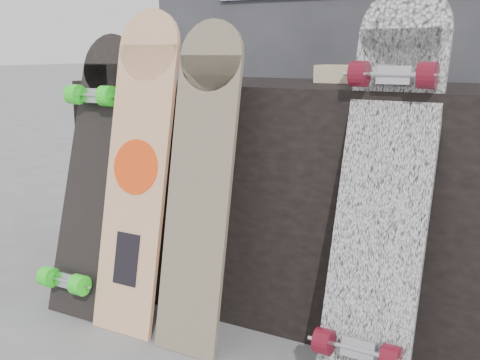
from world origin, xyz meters
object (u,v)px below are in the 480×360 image
Objects in this scene: vendor_table at (303,196)px; skateboard_dark at (90,170)px; longboard_geisha at (138,162)px; longboard_celtic at (200,177)px; longboard_cascadia at (384,182)px.

vendor_table is 0.76m from skateboard_dark.
longboard_geisha is 1.04× the size of longboard_celtic.
vendor_table is at bearing 46.11° from longboard_geisha.
longboard_cascadia reaches higher than skateboard_dark.
longboard_celtic is at bearing -107.92° from vendor_table.
skateboard_dark is at bearing -148.66° from vendor_table.
longboard_celtic is 1.03× the size of skateboard_dark.
vendor_table is at bearing 137.66° from longboard_cascadia.
longboard_celtic reaches higher than skateboard_dark.
longboard_geisha is 0.25m from skateboard_dark.
longboard_cascadia is at bearing -42.34° from vendor_table.
skateboard_dark is at bearing 174.20° from longboard_celtic.
longboard_celtic is at bearing -4.96° from longboard_geisha.
longboard_celtic is (0.26, -0.02, -0.02)m from longboard_geisha.
skateboard_dark is (-0.24, 0.03, -0.05)m from longboard_geisha.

